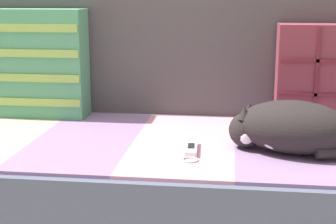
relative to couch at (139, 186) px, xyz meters
The scene contains 6 objects.
couch is the anchor object (origin of this frame).
sofa_backrest 0.59m from the couch, 90.00° to the left, with size 2.04×0.14×0.53m.
throw_pillow_quilted 0.80m from the couch, 18.85° to the left, with size 0.40×0.14×0.36m.
throw_pillow_striped 0.65m from the couch, 153.98° to the left, with size 0.44×0.14×0.41m.
sleeping_cat 0.57m from the couch, 15.93° to the right, with size 0.40×0.27×0.16m.
game_remote_far 0.32m from the couch, 40.67° to the right, with size 0.05×0.19×0.02m.
Camera 1 is at (0.32, -1.55, 0.84)m, focal length 55.00 mm.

